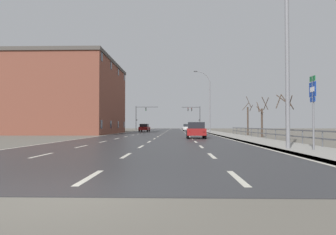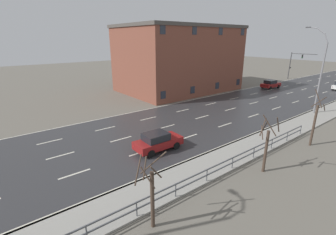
# 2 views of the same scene
# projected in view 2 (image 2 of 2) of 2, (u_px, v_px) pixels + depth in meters

# --- Properties ---
(ground_plane) EXTENTS (160.00, 160.00, 0.12)m
(ground_plane) POSITION_uv_depth(u_px,v_px,m) (264.00, 101.00, 36.76)
(ground_plane) COLOR #666056
(road_asphalt_strip) EXTENTS (14.00, 120.00, 0.03)m
(road_asphalt_strip) POSITION_uv_depth(u_px,v_px,m) (300.00, 90.00, 43.76)
(road_asphalt_strip) COLOR #303033
(road_asphalt_strip) RESTS_ON ground
(guardrail) EXTENTS (0.07, 34.42, 1.00)m
(guardrail) POSITION_uv_depth(u_px,v_px,m) (157.00, 197.00, 13.19)
(guardrail) COLOR #515459
(guardrail) RESTS_ON ground
(street_lamp_midground) EXTENTS (2.75, 0.24, 10.37)m
(street_lamp_midground) POSITION_uv_depth(u_px,v_px,m) (320.00, 73.00, 28.79)
(street_lamp_midground) COLOR slate
(street_lamp_midground) RESTS_ON ground
(traffic_signal_left) EXTENTS (5.50, 0.36, 6.03)m
(traffic_signal_left) POSITION_uv_depth(u_px,v_px,m) (295.00, 62.00, 54.14)
(traffic_signal_left) COLOR #38383A
(traffic_signal_left) RESTS_ON ground
(car_far_left) EXTENTS (1.91, 4.14, 1.57)m
(car_far_left) POSITION_uv_depth(u_px,v_px,m) (158.00, 141.00, 20.07)
(car_far_left) COLOR maroon
(car_far_left) RESTS_ON ground
(car_near_left) EXTENTS (2.02, 4.20, 1.57)m
(car_near_left) POSITION_uv_depth(u_px,v_px,m) (271.00, 84.00, 45.22)
(car_near_left) COLOR maroon
(car_near_left) RESTS_ON ground
(brick_building) EXTENTS (13.90, 20.00, 11.17)m
(brick_building) POSITION_uv_depth(u_px,v_px,m) (179.00, 59.00, 42.68)
(brick_building) COLOR brown
(brick_building) RESTS_ON ground
(bare_tree_near) EXTENTS (1.41, 1.93, 3.86)m
(bare_tree_near) POSITION_uv_depth(u_px,v_px,m) (152.00, 194.00, 11.49)
(bare_tree_near) COLOR #423328
(bare_tree_near) RESTS_ON ground
(bare_tree_mid) EXTENTS (1.25, 1.37, 4.33)m
(bare_tree_mid) POSITION_uv_depth(u_px,v_px,m) (266.00, 147.00, 16.43)
(bare_tree_mid) COLOR #423328
(bare_tree_mid) RESTS_ON ground
(bare_tree_far) EXTENTS (1.22, 1.12, 5.07)m
(bare_tree_far) POSITION_uv_depth(u_px,v_px,m) (315.00, 123.00, 20.57)
(bare_tree_far) COLOR #423328
(bare_tree_far) RESTS_ON ground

